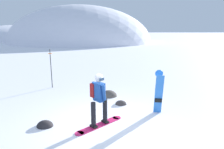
% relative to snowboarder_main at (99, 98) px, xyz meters
% --- Properties ---
extents(ground_plane, '(300.00, 300.00, 0.00)m').
position_rel_snowboarder_main_xyz_m(ground_plane, '(0.29, 0.05, -0.92)').
color(ground_plane, white).
extents(ridge_peak_main, '(31.41, 28.27, 16.08)m').
position_rel_snowboarder_main_xyz_m(ridge_peak_main, '(-9.94, 39.46, -0.92)').
color(ridge_peak_main, white).
rests_on(ridge_peak_main, ground).
extents(ridge_peak_far, '(30.76, 27.68, 7.97)m').
position_rel_snowboarder_main_xyz_m(ridge_peak_far, '(-29.01, 49.41, -0.92)').
color(ridge_peak_far, white).
rests_on(ridge_peak_far, ground).
extents(snowboarder_main, '(1.33, 1.44, 1.71)m').
position_rel_snowboarder_main_xyz_m(snowboarder_main, '(0.00, 0.00, 0.00)').
color(snowboarder_main, '#D11E5B').
rests_on(snowboarder_main, ground).
extents(spare_snowboard, '(0.28, 0.38, 1.63)m').
position_rel_snowboarder_main_xyz_m(spare_snowboard, '(2.02, 1.05, -0.09)').
color(spare_snowboard, blue).
rests_on(spare_snowboard, ground).
extents(piste_marker_near, '(0.20, 0.20, 2.06)m').
position_rel_snowboarder_main_xyz_m(piste_marker_near, '(-3.07, 4.00, 0.25)').
color(piste_marker_near, black).
rests_on(piste_marker_near, ground).
extents(rock_dark, '(0.76, 0.65, 0.53)m').
position_rel_snowboarder_main_xyz_m(rock_dark, '(0.04, 2.87, -0.92)').
color(rock_dark, '#4C4742').
rests_on(rock_dark, ground).
extents(rock_mid, '(0.53, 0.45, 0.37)m').
position_rel_snowboarder_main_xyz_m(rock_mid, '(-1.71, -0.22, -0.92)').
color(rock_mid, '#282628').
rests_on(rock_mid, ground).
extents(rock_small, '(0.46, 0.39, 0.32)m').
position_rel_snowboarder_main_xyz_m(rock_small, '(0.64, 1.88, -0.92)').
color(rock_small, '#383333').
rests_on(rock_small, ground).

